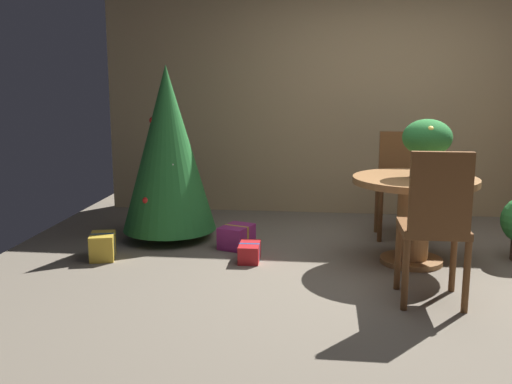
# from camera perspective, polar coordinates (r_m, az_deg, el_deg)

# --- Properties ---
(ground_plane) EXTENTS (6.60, 6.60, 0.00)m
(ground_plane) POSITION_cam_1_polar(r_m,az_deg,el_deg) (4.50, 14.02, -8.23)
(ground_plane) COLOR #756B5B
(back_wall_panel) EXTENTS (6.00, 0.10, 2.60)m
(back_wall_panel) POSITION_cam_1_polar(r_m,az_deg,el_deg) (6.45, 12.12, 9.32)
(back_wall_panel) COLOR tan
(back_wall_panel) RESTS_ON ground_plane
(round_dining_table) EXTENTS (0.98, 0.98, 0.70)m
(round_dining_table) POSITION_cam_1_polar(r_m,az_deg,el_deg) (4.78, 15.23, -1.26)
(round_dining_table) COLOR #9E6B3D
(round_dining_table) RESTS_ON ground_plane
(flower_vase) EXTENTS (0.38, 0.38, 0.46)m
(flower_vase) POSITION_cam_1_polar(r_m,az_deg,el_deg) (4.73, 16.42, 4.70)
(flower_vase) COLOR #665B51
(flower_vase) RESTS_ON round_dining_table
(wooden_chair_far) EXTENTS (0.44, 0.38, 0.98)m
(wooden_chair_far) POSITION_cam_1_polar(r_m,az_deg,el_deg) (5.59, 14.02, 1.44)
(wooden_chair_far) COLOR brown
(wooden_chair_far) RESTS_ON ground_plane
(wooden_chair_near) EXTENTS (0.42, 0.43, 1.02)m
(wooden_chair_near) POSITION_cam_1_polar(r_m,az_deg,el_deg) (3.89, 17.19, -2.65)
(wooden_chair_near) COLOR brown
(wooden_chair_near) RESTS_ON ground_plane
(holiday_tree) EXTENTS (0.86, 0.86, 1.59)m
(holiday_tree) POSITION_cam_1_polar(r_m,az_deg,el_deg) (5.34, -8.65, 4.21)
(holiday_tree) COLOR brown
(holiday_tree) RESTS_ON ground_plane
(gift_box_purple) EXTENTS (0.32, 0.37, 0.20)m
(gift_box_purple) POSITION_cam_1_polar(r_m,az_deg,el_deg) (5.13, -1.92, -4.39)
(gift_box_purple) COLOR #9E287A
(gift_box_purple) RESTS_ON ground_plane
(gift_box_gold) EXTENTS (0.25, 0.31, 0.21)m
(gift_box_gold) POSITION_cam_1_polar(r_m,az_deg,el_deg) (4.97, -14.81, -5.17)
(gift_box_gold) COLOR gold
(gift_box_gold) RESTS_ON ground_plane
(gift_box_red) EXTENTS (0.17, 0.29, 0.15)m
(gift_box_red) POSITION_cam_1_polar(r_m,az_deg,el_deg) (4.76, -0.64, -5.92)
(gift_box_red) COLOR red
(gift_box_red) RESTS_ON ground_plane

